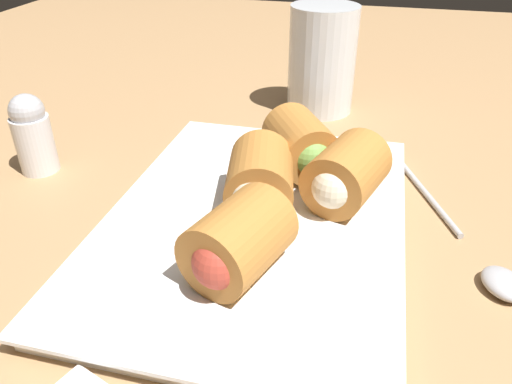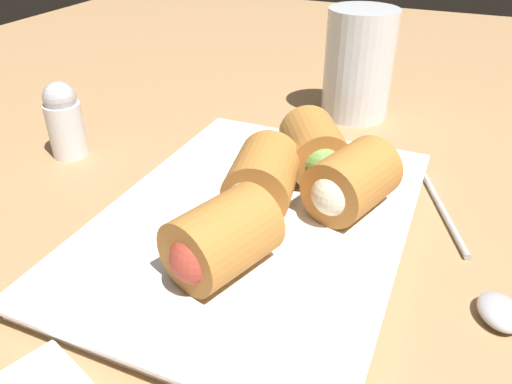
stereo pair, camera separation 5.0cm
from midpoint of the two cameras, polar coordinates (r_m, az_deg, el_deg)
table_surface at (r=36.27cm, az=1.85°, el=-8.74°), size 180.00×140.00×2.00cm
serving_plate at (r=37.65cm, az=3.81°, el=-3.68°), size 30.16×21.66×1.50cm
roll_front_left at (r=41.62cm, az=10.24°, el=4.69°), size 7.92×7.43×4.93cm
roll_front_right at (r=30.45cm, az=0.25°, el=-5.83°), size 7.66×6.71×4.93cm
roll_back_left at (r=36.70cm, az=4.26°, el=1.24°), size 7.53×6.05×4.93cm
roll_back_right at (r=37.40cm, az=14.40°, el=0.87°), size 7.65×6.64×4.93cm
spoon at (r=37.08cm, az=28.20°, el=-9.23°), size 18.73×8.73×1.16cm
drinking_glass at (r=57.57cm, az=14.19°, el=13.93°), size 7.49×7.49×11.70cm
salt_shaker at (r=49.75cm, az=-18.43°, el=7.73°), size 3.36×3.36×7.32cm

